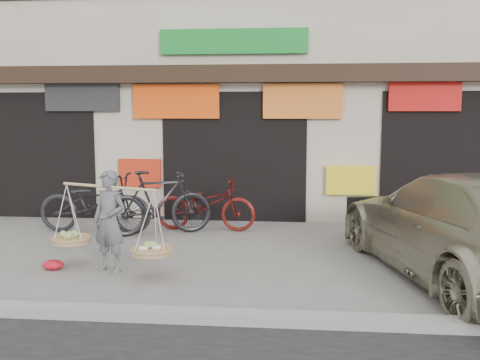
# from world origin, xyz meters

# --- Properties ---
(ground) EXTENTS (70.00, 70.00, 0.00)m
(ground) POSITION_xyz_m (0.00, 0.00, 0.00)
(ground) COLOR gray
(ground) RESTS_ON ground
(kerb) EXTENTS (70.00, 0.25, 0.12)m
(kerb) POSITION_xyz_m (0.00, -2.00, 0.06)
(kerb) COLOR gray
(kerb) RESTS_ON ground
(shophouse_block) EXTENTS (14.00, 6.32, 7.00)m
(shophouse_block) POSITION_xyz_m (-0.00, 6.42, 3.45)
(shophouse_block) COLOR beige
(shophouse_block) RESTS_ON ground
(street_vendor) EXTENTS (1.93, 1.08, 1.46)m
(street_vendor) POSITION_xyz_m (-1.40, -0.29, 0.67)
(street_vendor) COLOR #5D5D61
(street_vendor) RESTS_ON ground
(bike_0) EXTENTS (2.20, 0.82, 1.14)m
(bike_0) POSITION_xyz_m (-2.50, 2.10, 0.57)
(bike_0) COLOR black
(bike_0) RESTS_ON ground
(bike_1) EXTENTS (2.09, 1.30, 1.21)m
(bike_1) POSITION_xyz_m (-1.27, 2.06, 0.61)
(bike_1) COLOR black
(bike_1) RESTS_ON ground
(bike_2) EXTENTS (1.98, 0.77, 1.03)m
(bike_2) POSITION_xyz_m (-0.46, 2.51, 0.51)
(bike_2) COLOR #5D1310
(bike_2) RESTS_ON ground
(suv) EXTENTS (3.17, 5.47, 1.49)m
(suv) POSITION_xyz_m (3.56, -0.17, 0.74)
(suv) COLOR #A9A488
(suv) RESTS_ON ground
(red_bag) EXTENTS (0.31, 0.25, 0.14)m
(red_bag) POSITION_xyz_m (-2.26, -0.28, 0.07)
(red_bag) COLOR red
(red_bag) RESTS_ON ground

